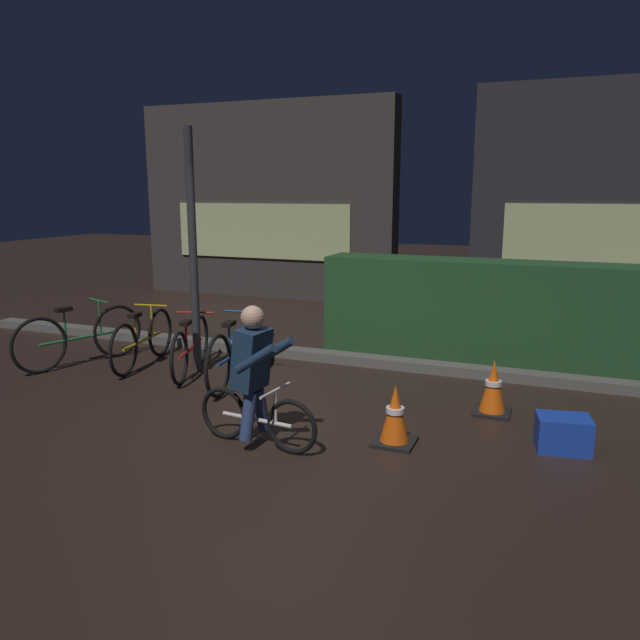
% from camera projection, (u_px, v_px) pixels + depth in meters
% --- Properties ---
extents(ground_plane, '(40.00, 40.00, 0.00)m').
position_uv_depth(ground_plane, '(278.00, 421.00, 6.01)').
color(ground_plane, black).
extents(sidewalk_curb, '(12.00, 0.24, 0.12)m').
position_uv_depth(sidewalk_curb, '(352.00, 359.00, 7.99)').
color(sidewalk_curb, '#56544F').
rests_on(sidewalk_curb, ground).
extents(hedge_row, '(4.80, 0.70, 1.30)m').
position_uv_depth(hedge_row, '(506.00, 312.00, 8.04)').
color(hedge_row, '#214723').
rests_on(hedge_row, ground).
extents(storefront_left, '(5.46, 0.54, 3.91)m').
position_uv_depth(storefront_left, '(267.00, 202.00, 12.72)').
color(storefront_left, '#383330').
rests_on(storefront_left, ground).
extents(storefront_right, '(4.08, 0.54, 4.08)m').
position_uv_depth(storefront_right, '(590.00, 199.00, 11.12)').
color(storefront_right, '#262328').
rests_on(storefront_right, ground).
extents(street_post, '(0.10, 0.10, 2.91)m').
position_uv_depth(street_post, '(193.00, 253.00, 7.40)').
color(street_post, '#2D2D33').
rests_on(street_post, ground).
extents(parked_bike_leftmost, '(0.64, 1.66, 0.81)m').
position_uv_depth(parked_bike_leftmost, '(80.00, 337.00, 7.88)').
color(parked_bike_leftmost, black).
rests_on(parked_bike_leftmost, ground).
extents(parked_bike_left_mid, '(0.46, 1.59, 0.74)m').
position_uv_depth(parked_bike_left_mid, '(143.00, 340.00, 7.85)').
color(parked_bike_left_mid, black).
rests_on(parked_bike_left_mid, ground).
extents(parked_bike_center_left, '(0.55, 1.49, 0.71)m').
position_uv_depth(parked_bike_center_left, '(191.00, 347.00, 7.52)').
color(parked_bike_center_left, black).
rests_on(parked_bike_center_left, ground).
extents(parked_bike_center_right, '(0.46, 1.72, 0.80)m').
position_uv_depth(parked_bike_center_right, '(236.00, 352.00, 7.14)').
color(parked_bike_center_right, black).
rests_on(parked_bike_center_right, ground).
extents(traffic_cone_near, '(0.36, 0.36, 0.54)m').
position_uv_depth(traffic_cone_near, '(395.00, 416.00, 5.43)').
color(traffic_cone_near, black).
rests_on(traffic_cone_near, ground).
extents(traffic_cone_far, '(0.36, 0.36, 0.55)m').
position_uv_depth(traffic_cone_far, '(493.00, 388.00, 6.16)').
color(traffic_cone_far, black).
rests_on(traffic_cone_far, ground).
extents(blue_crate, '(0.49, 0.39, 0.30)m').
position_uv_depth(blue_crate, '(563.00, 433.00, 5.32)').
color(blue_crate, '#193DB7').
rests_on(blue_crate, ground).
extents(cyclist, '(1.19, 0.56, 1.25)m').
position_uv_depth(cyclist, '(255.00, 376.00, 5.34)').
color(cyclist, black).
rests_on(cyclist, ground).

